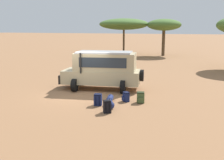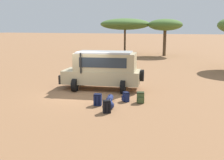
{
  "view_description": "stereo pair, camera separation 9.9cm",
  "coord_description": "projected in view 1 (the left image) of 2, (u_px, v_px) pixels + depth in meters",
  "views": [
    {
      "loc": [
        7.38,
        -13.44,
        3.91
      ],
      "look_at": [
        1.89,
        0.05,
        1.0
      ],
      "focal_mm": 42.0,
      "sensor_mm": 36.0,
      "label": 1
    },
    {
      "loc": [
        7.47,
        -13.41,
        3.91
      ],
      "look_at": [
        1.89,
        0.05,
        1.0
      ],
      "focal_mm": 42.0,
      "sensor_mm": 36.0,
      "label": 2
    }
  ],
  "objects": [
    {
      "name": "safari_vehicle",
      "position": [
        103.0,
        69.0,
        16.79
      ],
      "size": [
        5.48,
        3.38,
        2.44
      ],
      "color": "tan",
      "rests_on": "ground_plane"
    },
    {
      "name": "ground_plane",
      "position": [
        83.0,
        94.0,
        15.7
      ],
      "size": [
        320.0,
        320.0,
        0.0
      ],
      "primitive_type": "plane",
      "color": "#936642"
    },
    {
      "name": "duffel_bag_soft_canvas",
      "position": [
        110.0,
        104.0,
        13.08
      ],
      "size": [
        0.69,
        0.84,
        0.46
      ],
      "color": "navy",
      "rests_on": "ground_plane"
    },
    {
      "name": "duffel_bag_low_black_case",
      "position": [
        110.0,
        99.0,
        14.09
      ],
      "size": [
        0.48,
        0.87,
        0.43
      ],
      "color": "navy",
      "rests_on": "ground_plane"
    },
    {
      "name": "backpack_outermost",
      "position": [
        141.0,
        98.0,
        13.85
      ],
      "size": [
        0.46,
        0.48,
        0.58
      ],
      "color": "#42562D",
      "rests_on": "ground_plane"
    },
    {
      "name": "acacia_tree_left_mid",
      "position": [
        164.0,
        25.0,
        36.51
      ],
      "size": [
        4.76,
        5.06,
        5.13
      ],
      "color": "brown",
      "rests_on": "ground_plane"
    },
    {
      "name": "backpack_near_rear_wheel",
      "position": [
        107.0,
        107.0,
        12.23
      ],
      "size": [
        0.46,
        0.47,
        0.6
      ],
      "color": "black",
      "rests_on": "ground_plane"
    },
    {
      "name": "backpack_beside_front_wheel",
      "position": [
        126.0,
        97.0,
        14.13
      ],
      "size": [
        0.47,
        0.46,
        0.52
      ],
      "color": "navy",
      "rests_on": "ground_plane"
    },
    {
      "name": "acacia_tree_far_left",
      "position": [
        124.0,
        24.0,
        38.05
      ],
      "size": [
        7.2,
        6.91,
        5.25
      ],
      "color": "brown",
      "rests_on": "ground_plane"
    },
    {
      "name": "backpack_cluster_center",
      "position": [
        98.0,
        100.0,
        13.39
      ],
      "size": [
        0.46,
        0.46,
        0.61
      ],
      "color": "navy",
      "rests_on": "ground_plane"
    }
  ]
}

